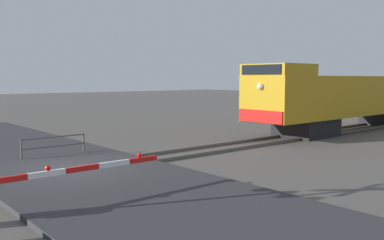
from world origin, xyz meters
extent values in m
plane|color=#514C47|center=(0.00, 0.00, 0.00)|extent=(160.00, 160.00, 0.00)
cube|color=#59544C|center=(-0.72, 0.00, 0.07)|extent=(0.08, 80.00, 0.15)
cube|color=#59544C|center=(0.72, 0.00, 0.07)|extent=(0.08, 80.00, 0.15)
cube|color=#2D2D30|center=(0.00, 0.00, 0.08)|extent=(36.00, 6.28, 0.15)
cube|color=black|center=(0.00, 14.33, 0.53)|extent=(2.56, 3.20, 1.05)
cube|color=#B28414|center=(0.00, 19.26, 2.26)|extent=(3.01, 17.94, 2.42)
cube|color=#B28414|center=(0.00, 11.71, 3.78)|extent=(2.95, 2.84, 0.61)
cube|color=black|center=(0.00, 10.26, 3.78)|extent=(2.56, 0.06, 0.49)
cube|color=red|center=(0.00, 10.25, 1.40)|extent=(2.86, 0.08, 0.64)
sphere|color=#F2EACC|center=(0.00, 10.24, 2.93)|extent=(0.36, 0.36, 0.36)
cube|color=red|center=(4.02, -3.36, 0.99)|extent=(0.10, 0.94, 0.14)
cube|color=white|center=(4.02, -2.42, 0.99)|extent=(0.10, 0.94, 0.14)
cube|color=red|center=(4.02, -1.48, 0.99)|extent=(0.10, 0.94, 0.14)
cube|color=white|center=(4.02, -0.54, 0.99)|extent=(0.10, 0.94, 0.14)
cube|color=red|center=(4.02, 0.41, 0.99)|extent=(0.10, 0.94, 0.14)
sphere|color=red|center=(4.02, -2.38, 1.13)|extent=(0.14, 0.14, 0.14)
sphere|color=red|center=(4.02, 0.30, 1.13)|extent=(0.14, 0.14, 0.14)
cylinder|color=#4C4742|center=(-2.81, -0.79, 0.47)|extent=(0.08, 0.08, 0.95)
cylinder|color=#4C4742|center=(-2.81, 1.87, 0.47)|extent=(0.08, 0.08, 0.95)
cylinder|color=#4C4742|center=(-2.81, 0.54, 0.91)|extent=(0.06, 2.66, 0.06)
cylinder|color=#4C4742|center=(-2.81, 0.54, 0.52)|extent=(0.06, 2.66, 0.06)
camera|label=1|loc=(14.13, -6.29, 3.33)|focal=39.50mm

